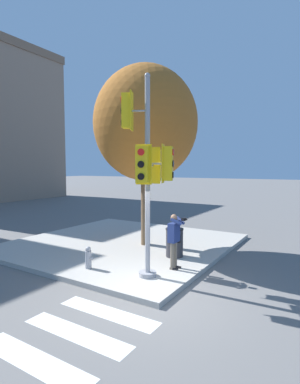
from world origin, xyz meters
The scene contains 8 objects.
ground_plane centered at (0.00, 0.00, 0.00)m, with size 160.00×160.00×0.00m, color slate.
sidewalk_corner centered at (3.50, 3.50, 0.08)m, with size 8.00×8.00×0.15m.
crosswalk_stripes centered at (-3.56, 0.37, 0.00)m, with size 5.20×2.43×0.01m.
traffic_signal_pole centered at (0.77, 0.58, 3.22)m, with size 1.40×1.35×5.46m.
person_photographer centered at (1.73, 0.25, 1.11)m, with size 0.58×0.54×1.62m.
street_tree centered at (3.63, 2.47, 4.78)m, with size 3.92×3.92×6.80m.
fire_hydrant centered at (0.40, 2.43, 0.48)m, with size 0.18×0.24×0.66m.
trash_bin centered at (2.80, 0.79, 0.63)m, with size 0.60×0.60×0.96m.
Camera 1 is at (-6.04, -3.67, 3.13)m, focal length 28.00 mm.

